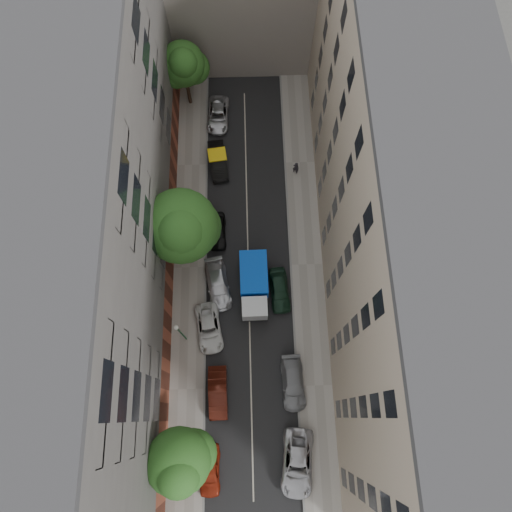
{
  "coord_description": "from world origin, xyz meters",
  "views": [
    {
      "loc": [
        0.37,
        -13.41,
        40.81
      ],
      "look_at": [
        0.7,
        -1.11,
        6.0
      ],
      "focal_mm": 32.0,
      "sensor_mm": 36.0,
      "label": 1
    }
  ],
  "objects_px": {
    "car_left_4": "(218,231)",
    "car_left_5": "(218,161)",
    "car_left_1": "(218,393)",
    "car_right_0": "(297,463)",
    "car_right_1": "(293,383)",
    "lamp_post": "(180,332)",
    "car_right_2": "(280,290)",
    "car_left_6": "(218,115)",
    "tree_mid": "(182,228)",
    "car_left_2": "(209,328)",
    "car_left_3": "(218,285)",
    "tree_far": "(184,66)",
    "car_left_0": "(210,470)",
    "pedestrian": "(296,168)",
    "tree_near": "(180,463)",
    "tarp_truck": "(254,285)"
  },
  "relations": [
    {
      "from": "tree_far",
      "to": "lamp_post",
      "type": "height_order",
      "value": "tree_far"
    },
    {
      "from": "car_right_1",
      "to": "pedestrian",
      "type": "relative_size",
      "value": 2.73
    },
    {
      "from": "car_left_4",
      "to": "tree_near",
      "type": "xyz_separation_m",
      "value": [
        -2.22,
        -19.7,
        5.1
      ]
    },
    {
      "from": "lamp_post",
      "to": "car_left_1",
      "type": "bearing_deg",
      "value": -58.68
    },
    {
      "from": "car_right_0",
      "to": "tree_far",
      "type": "height_order",
      "value": "tree_far"
    },
    {
      "from": "pedestrian",
      "to": "car_left_6",
      "type": "bearing_deg",
      "value": -16.06
    },
    {
      "from": "car_right_0",
      "to": "car_right_1",
      "type": "bearing_deg",
      "value": 95.61
    },
    {
      "from": "tarp_truck",
      "to": "car_left_6",
      "type": "xyz_separation_m",
      "value": [
        -3.29,
        18.85,
        -0.87
      ]
    },
    {
      "from": "car_left_0",
      "to": "car_right_2",
      "type": "height_order",
      "value": "car_right_2"
    },
    {
      "from": "tarp_truck",
      "to": "car_right_2",
      "type": "height_order",
      "value": "tarp_truck"
    },
    {
      "from": "car_left_6",
      "to": "tree_mid",
      "type": "relative_size",
      "value": 0.47
    },
    {
      "from": "car_left_3",
      "to": "car_left_2",
      "type": "bearing_deg",
      "value": -111.34
    },
    {
      "from": "car_left_0",
      "to": "tree_far",
      "type": "relative_size",
      "value": 0.5
    },
    {
      "from": "car_left_0",
      "to": "pedestrian",
      "type": "bearing_deg",
      "value": 72.94
    },
    {
      "from": "tree_near",
      "to": "car_left_5",
      "type": "bearing_deg",
      "value": 85.27
    },
    {
      "from": "car_left_3",
      "to": "car_right_2",
      "type": "relative_size",
      "value": 1.15
    },
    {
      "from": "car_left_4",
      "to": "car_left_5",
      "type": "bearing_deg",
      "value": 88.61
    },
    {
      "from": "car_right_0",
      "to": "car_right_1",
      "type": "distance_m",
      "value": 6.2
    },
    {
      "from": "tarp_truck",
      "to": "pedestrian",
      "type": "xyz_separation_m",
      "value": [
        4.48,
        12.11,
        -0.51
      ]
    },
    {
      "from": "tarp_truck",
      "to": "car_left_3",
      "type": "distance_m",
      "value": 3.41
    },
    {
      "from": "car_left_0",
      "to": "lamp_post",
      "type": "distance_m",
      "value": 11.29
    },
    {
      "from": "car_right_1",
      "to": "pedestrian",
      "type": "xyz_separation_m",
      "value": [
        1.37,
        20.66,
        0.33
      ]
    },
    {
      "from": "car_right_0",
      "to": "car_left_2",
      "type": "bearing_deg",
      "value": 128.53
    },
    {
      "from": "car_left_1",
      "to": "lamp_post",
      "type": "bearing_deg",
      "value": 119.81
    },
    {
      "from": "tarp_truck",
      "to": "car_left_2",
      "type": "bearing_deg",
      "value": -139.16
    },
    {
      "from": "car_left_5",
      "to": "tree_mid",
      "type": "height_order",
      "value": "tree_mid"
    },
    {
      "from": "car_left_3",
      "to": "tree_far",
      "type": "xyz_separation_m",
      "value": [
        -2.9,
        20.52,
        4.88
      ]
    },
    {
      "from": "tarp_truck",
      "to": "car_left_4",
      "type": "bearing_deg",
      "value": 119.82
    },
    {
      "from": "car_left_1",
      "to": "car_right_1",
      "type": "bearing_deg",
      "value": 3.84
    },
    {
      "from": "car_right_0",
      "to": "car_left_5",
      "type": "bearing_deg",
      "value": 108.49
    },
    {
      "from": "car_left_1",
      "to": "tree_near",
      "type": "xyz_separation_m",
      "value": [
        -2.26,
        -4.9,
        5.03
      ]
    },
    {
      "from": "car_left_0",
      "to": "tree_mid",
      "type": "xyz_separation_m",
      "value": [
        -1.77,
        18.53,
        6.04
      ]
    },
    {
      "from": "car_left_2",
      "to": "car_left_6",
      "type": "bearing_deg",
      "value": 79.49
    },
    {
      "from": "car_right_0",
      "to": "car_right_2",
      "type": "bearing_deg",
      "value": 98.79
    },
    {
      "from": "tree_far",
      "to": "lamp_post",
      "type": "xyz_separation_m",
      "value": [
        0.04,
        -25.3,
        -1.93
      ]
    },
    {
      "from": "pedestrian",
      "to": "tree_near",
      "type": "bearing_deg",
      "value": 93.91
    },
    {
      "from": "car_right_2",
      "to": "pedestrian",
      "type": "distance_m",
      "value": 12.65
    },
    {
      "from": "car_right_1",
      "to": "tree_far",
      "type": "bearing_deg",
      "value": 104.99
    },
    {
      "from": "car_left_0",
      "to": "tree_near",
      "type": "distance_m",
      "value": 5.43
    },
    {
      "from": "pedestrian",
      "to": "car_right_1",
      "type": "bearing_deg",
      "value": 111.09
    },
    {
      "from": "car_left_3",
      "to": "car_right_1",
      "type": "height_order",
      "value": "car_left_3"
    },
    {
      "from": "tree_mid",
      "to": "car_right_0",
      "type": "bearing_deg",
      "value": -64.11
    },
    {
      "from": "car_left_2",
      "to": "pedestrian",
      "type": "relative_size",
      "value": 2.69
    },
    {
      "from": "car_left_5",
      "to": "tree_mid",
      "type": "bearing_deg",
      "value": -111.42
    },
    {
      "from": "car_left_5",
      "to": "car_right_2",
      "type": "xyz_separation_m",
      "value": [
        5.6,
        -13.6,
        -0.02
      ]
    },
    {
      "from": "car_left_1",
      "to": "car_left_4",
      "type": "xyz_separation_m",
      "value": [
        -0.04,
        14.8,
        -0.07
      ]
    },
    {
      "from": "car_left_1",
      "to": "car_left_5",
      "type": "height_order",
      "value": "car_left_5"
    },
    {
      "from": "car_left_1",
      "to": "car_right_2",
      "type": "relative_size",
      "value": 1.03
    },
    {
      "from": "car_right_0",
      "to": "lamp_post",
      "type": "relative_size",
      "value": 0.96
    },
    {
      "from": "car_left_0",
      "to": "car_right_2",
      "type": "distance_m",
      "value": 16.02
    }
  ]
}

